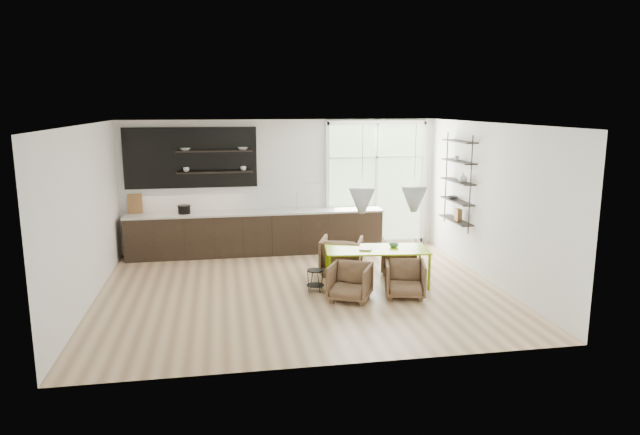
% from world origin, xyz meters
% --- Properties ---
extents(room, '(7.02, 6.01, 2.91)m').
position_xyz_m(room, '(0.58, 1.10, 1.46)').
color(room, '#DAB78B').
rests_on(room, ground).
extents(kitchen_run, '(5.54, 0.69, 2.75)m').
position_xyz_m(kitchen_run, '(-0.69, 2.69, 0.60)').
color(kitchen_run, black).
rests_on(kitchen_run, ground).
extents(right_shelving, '(0.26, 1.22, 1.90)m').
position_xyz_m(right_shelving, '(3.36, 1.17, 1.65)').
color(right_shelving, black).
rests_on(right_shelving, ground).
extents(dining_table, '(1.92, 1.04, 0.67)m').
position_xyz_m(dining_table, '(1.39, 0.08, 0.62)').
color(dining_table, '#84B401').
rests_on(dining_table, ground).
extents(armchair_back_left, '(0.99, 1.00, 0.72)m').
position_xyz_m(armchair_back_left, '(0.90, 0.86, 0.36)').
color(armchair_back_left, brown).
rests_on(armchair_back_left, ground).
extents(armchair_back_right, '(0.86, 0.87, 0.64)m').
position_xyz_m(armchair_back_right, '(2.03, 0.75, 0.32)').
color(armchair_back_right, brown).
rests_on(armchair_back_right, ground).
extents(armchair_front_left, '(0.90, 0.90, 0.62)m').
position_xyz_m(armchair_front_left, '(0.73, -0.64, 0.31)').
color(armchair_front_left, brown).
rests_on(armchair_front_left, ground).
extents(armchair_front_right, '(0.80, 0.81, 0.61)m').
position_xyz_m(armchair_front_right, '(1.69, -0.64, 0.31)').
color(armchair_front_right, brown).
rests_on(armchair_front_right, ground).
extents(wire_stool, '(0.31, 0.31, 0.39)m').
position_xyz_m(wire_stool, '(0.23, -0.09, 0.25)').
color(wire_stool, black).
rests_on(wire_stool, ground).
extents(table_book, '(0.30, 0.34, 0.03)m').
position_xyz_m(table_book, '(1.08, 0.12, 0.68)').
color(table_book, white).
rests_on(table_book, dining_table).
extents(table_bowl, '(0.23, 0.23, 0.06)m').
position_xyz_m(table_bowl, '(1.73, 0.16, 0.70)').
color(table_bowl, '#477E52').
rests_on(table_bowl, dining_table).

